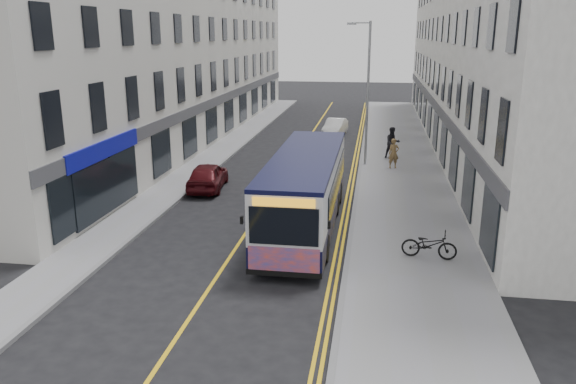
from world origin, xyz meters
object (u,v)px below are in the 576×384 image
(car_white, at_px, (335,127))
(streetlamp, at_px, (366,89))
(pedestrian_near, at_px, (394,153))
(bicycle, at_px, (429,245))
(city_bus, at_px, (305,189))
(car_maroon, at_px, (208,176))
(pedestrian_far, at_px, (392,143))

(car_white, bearing_deg, streetlamp, -68.91)
(pedestrian_near, bearing_deg, bicycle, -100.24)
(streetlamp, xyz_separation_m, bicycle, (2.52, -13.66, -3.79))
(streetlamp, bearing_deg, city_bus, -100.09)
(city_bus, bearing_deg, streetlamp, 79.91)
(pedestrian_near, relative_size, car_white, 0.45)
(streetlamp, height_order, car_maroon, streetlamp)
(city_bus, bearing_deg, pedestrian_far, 74.53)
(bicycle, bearing_deg, car_maroon, 59.77)
(car_maroon, bearing_deg, streetlamp, -146.06)
(bicycle, distance_m, pedestrian_near, 12.99)
(streetlamp, relative_size, pedestrian_far, 4.31)
(streetlamp, height_order, car_white, streetlamp)
(pedestrian_near, distance_m, car_white, 11.18)
(bicycle, height_order, car_maroon, car_maroon)
(city_bus, distance_m, car_maroon, 7.47)
(car_white, distance_m, car_maroon, 16.61)
(pedestrian_near, xyz_separation_m, pedestrian_far, (-0.01, 2.62, 0.10))
(city_bus, distance_m, bicycle, 5.26)
(bicycle, bearing_deg, pedestrian_near, 10.92)
(city_bus, bearing_deg, car_maroon, 137.14)
(city_bus, bearing_deg, car_white, 91.06)
(city_bus, relative_size, pedestrian_far, 5.53)
(city_bus, relative_size, car_white, 2.78)
(bicycle, relative_size, car_white, 0.49)
(pedestrian_far, xyz_separation_m, car_white, (-4.00, 7.81, -0.44))
(bicycle, distance_m, car_maroon, 12.47)
(pedestrian_far, bearing_deg, car_white, 102.18)
(bicycle, xyz_separation_m, pedestrian_far, (-0.89, 15.57, 0.45))
(city_bus, relative_size, bicycle, 5.65)
(city_bus, height_order, bicycle, city_bus)
(car_white, bearing_deg, pedestrian_near, -61.56)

